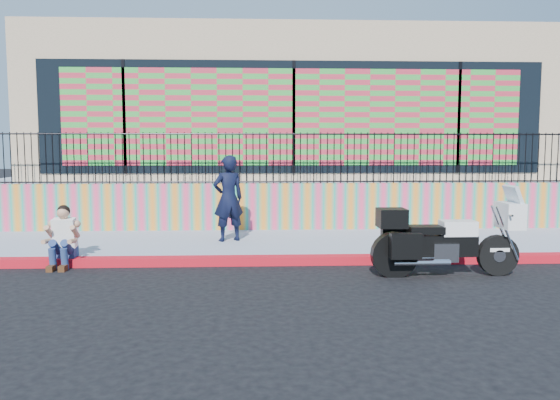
{
  "coord_description": "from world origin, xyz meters",
  "views": [
    {
      "loc": [
        -0.95,
        -9.65,
        2.1
      ],
      "look_at": [
        -0.47,
        1.2,
        1.05
      ],
      "focal_mm": 35.0,
      "sensor_mm": 36.0,
      "label": 1
    }
  ],
  "objects": [
    {
      "name": "seated_man",
      "position": [
        -4.34,
        -0.09,
        0.45
      ],
      "size": [
        0.54,
        0.71,
        1.06
      ],
      "color": "navy",
      "rests_on": "ground"
    },
    {
      "name": "sidewalk",
      "position": [
        0.0,
        1.65,
        0.07
      ],
      "size": [
        16.0,
        3.0,
        0.15
      ],
      "primitive_type": "cube",
      "color": "#99A3B8",
      "rests_on": "ground"
    },
    {
      "name": "mural_wall",
      "position": [
        0.0,
        3.25,
        0.7
      ],
      "size": [
        16.0,
        0.2,
        1.1
      ],
      "primitive_type": "cube",
      "color": "#FF4373",
      "rests_on": "sidewalk"
    },
    {
      "name": "police_motorcycle",
      "position": [
        2.1,
        -0.99,
        0.62
      ],
      "size": [
        2.39,
        0.79,
        1.49
      ],
      "color": "black",
      "rests_on": "ground"
    },
    {
      "name": "red_curb",
      "position": [
        0.0,
        0.0,
        0.07
      ],
      "size": [
        16.0,
        0.3,
        0.15
      ],
      "primitive_type": "cube",
      "color": "red",
      "rests_on": "ground"
    },
    {
      "name": "storefront_building",
      "position": [
        0.0,
        8.13,
        3.25
      ],
      "size": [
        14.0,
        8.06,
        4.0
      ],
      "color": "tan",
      "rests_on": "elevated_platform"
    },
    {
      "name": "ground",
      "position": [
        0.0,
        0.0,
        0.0
      ],
      "size": [
        90.0,
        90.0,
        0.0
      ],
      "primitive_type": "plane",
      "color": "black",
      "rests_on": "ground"
    },
    {
      "name": "metal_fence",
      "position": [
        0.0,
        3.25,
        1.85
      ],
      "size": [
        15.8,
        0.04,
        1.2
      ],
      "primitive_type": null,
      "color": "black",
      "rests_on": "mural_wall"
    },
    {
      "name": "elevated_platform",
      "position": [
        0.0,
        8.35,
        0.62
      ],
      "size": [
        16.0,
        10.0,
        1.25
      ],
      "primitive_type": "cube",
      "color": "#99A3B8",
      "rests_on": "ground"
    },
    {
      "name": "police_officer",
      "position": [
        -1.53,
        1.66,
        1.04
      ],
      "size": [
        0.77,
        0.64,
        1.79
      ],
      "primitive_type": "imported",
      "rotation": [
        0.0,
        0.0,
        3.53
      ],
      "color": "black",
      "rests_on": "sidewalk"
    }
  ]
}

